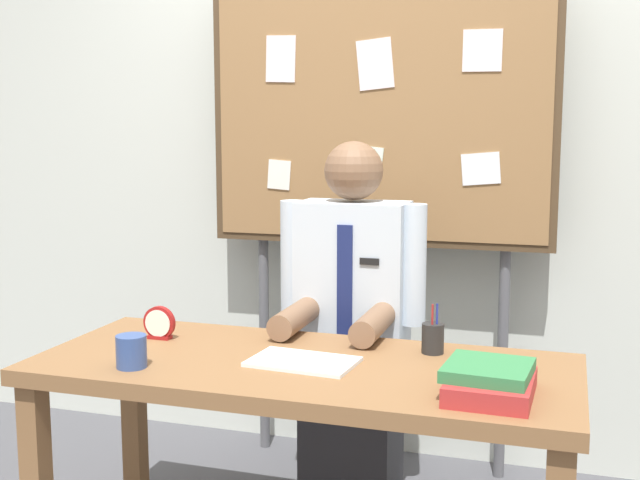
# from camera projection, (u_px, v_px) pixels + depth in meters

# --- Properties ---
(back_wall) EXTENTS (6.40, 0.08, 2.70)m
(back_wall) POSITION_uv_depth(u_px,v_px,m) (389.00, 146.00, 3.42)
(back_wall) COLOR silver
(back_wall) RESTS_ON ground_plane
(desk) EXTENTS (1.64, 0.69, 0.73)m
(desk) POSITION_uv_depth(u_px,v_px,m) (303.00, 391.00, 2.43)
(desk) COLOR brown
(desk) RESTS_ON ground_plane
(person) EXTENTS (0.55, 0.56, 1.38)m
(person) POSITION_uv_depth(u_px,v_px,m) (352.00, 340.00, 2.96)
(person) COLOR #2D2D33
(person) RESTS_ON ground_plane
(bulletin_board) EXTENTS (1.42, 0.09, 2.02)m
(bulletin_board) POSITION_uv_depth(u_px,v_px,m) (378.00, 121.00, 3.21)
(bulletin_board) COLOR #4C3823
(bulletin_board) RESTS_ON ground_plane
(book_stack) EXTENTS (0.24, 0.29, 0.09)m
(book_stack) POSITION_uv_depth(u_px,v_px,m) (490.00, 381.00, 2.10)
(book_stack) COLOR #B22D2D
(book_stack) RESTS_ON desk
(open_notebook) EXTENTS (0.33, 0.22, 0.01)m
(open_notebook) POSITION_uv_depth(u_px,v_px,m) (303.00, 362.00, 2.39)
(open_notebook) COLOR white
(open_notebook) RESTS_ON desk
(desk_clock) EXTENTS (0.11, 0.04, 0.11)m
(desk_clock) POSITION_uv_depth(u_px,v_px,m) (159.00, 324.00, 2.67)
(desk_clock) COLOR maroon
(desk_clock) RESTS_ON desk
(coffee_mug) EXTENTS (0.09, 0.09, 0.10)m
(coffee_mug) POSITION_uv_depth(u_px,v_px,m) (131.00, 351.00, 2.35)
(coffee_mug) COLOR #334C8C
(coffee_mug) RESTS_ON desk
(pen_holder) EXTENTS (0.07, 0.07, 0.16)m
(pen_holder) POSITION_uv_depth(u_px,v_px,m) (433.00, 338.00, 2.50)
(pen_holder) COLOR #262626
(pen_holder) RESTS_ON desk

